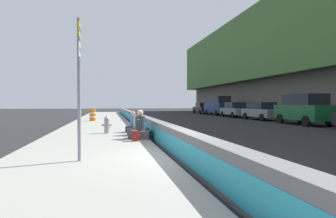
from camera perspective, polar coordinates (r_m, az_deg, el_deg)
The scene contains 15 objects.
ground_plane at distance 7.74m, azimuth 3.46°, elevation -10.73°, with size 160.00×160.00×0.00m, color #232326.
sidewalk_strip at distance 7.47m, azimuth -16.86°, elevation -10.67°, with size 80.00×4.40×0.14m, color gray.
jersey_barrier at distance 7.67m, azimuth 3.44°, elevation -7.63°, with size 76.00×0.45×0.85m.
route_sign_post at distance 7.28m, azimuth -18.01°, elevation 5.96°, with size 0.44×0.09×3.60m.
fire_hydrant at distance 13.71m, azimuth -12.63°, elevation -3.07°, with size 0.26×0.46×0.88m.
seated_person_foreground at distance 11.47m, azimuth -5.82°, elevation -4.25°, with size 0.96×1.04×1.19m.
seated_person_middle at distance 12.75m, azimuth -6.28°, elevation -3.75°, with size 0.90×0.99×1.16m.
seated_person_rear at distance 14.03m, azimuth -7.14°, elevation -3.45°, with size 0.73×0.82×1.04m.
backpack at distance 10.75m, azimuth -6.80°, elevation -5.57°, with size 0.32×0.28×0.40m.
construction_barrel at distance 23.66m, azimuth -15.41°, elevation -1.23°, with size 0.54×0.54×0.95m.
parked_car_third at distance 22.75m, azimuth 26.41°, elevation 0.02°, with size 4.87×2.21×2.28m.
parked_car_fourth at distance 27.57m, azimuth 18.94°, elevation -0.41°, with size 4.55×2.06×1.71m.
parked_car_midline at distance 32.29m, azimuth 13.70°, elevation -0.15°, with size 4.54×2.03×1.71m.
parked_car_far at distance 37.38m, azimuth 10.32°, elevation 0.79°, with size 5.17×2.25×2.56m.
parked_car_farther at distance 42.75m, azimuth 7.18°, elevation 0.19°, with size 4.52×1.98×1.71m.
Camera 1 is at (-7.29, 2.07, 1.60)m, focal length 29.27 mm.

